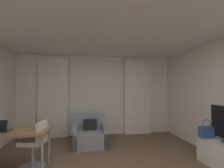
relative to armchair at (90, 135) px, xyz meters
The scene contains 9 objects.
wall_window 1.49m from the armchair, 76.66° to the left, with size 5.12×0.06×2.60m.
ceiling 3.11m from the armchair, 82.99° to the right, with size 5.12×6.12×0.06m, color white.
curtain_left_panel 1.75m from the armchair, 141.30° to the left, with size 0.90×0.06×2.50m.
curtain_right_panel 2.10m from the armchair, 29.18° to the left, with size 0.90×0.06×2.50m.
armchair is the anchor object (origin of this frame).
desk 1.97m from the armchair, 141.83° to the right, with size 1.41×0.66×0.73m.
desk_chair 1.57m from the armchair, 133.02° to the right, with size 0.48×0.48×0.88m.
laptop 2.12m from the armchair, 142.87° to the right, with size 0.34×0.27×0.22m.
handbag_primary 2.75m from the armchair, 31.85° to the right, with size 0.30×0.14×0.37m.
Camera 1 is at (-0.37, -2.49, 1.49)m, focal length 26.45 mm.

